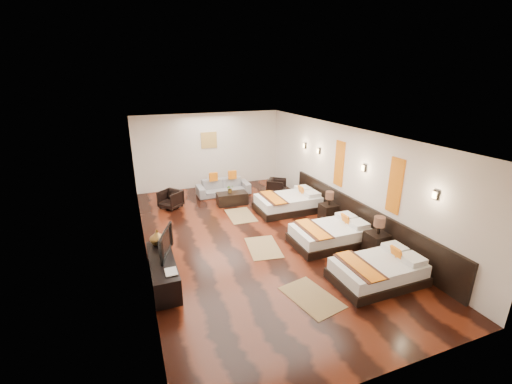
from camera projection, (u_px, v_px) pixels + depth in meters
name	position (u px, v px, depth m)	size (l,w,h in m)	color
floor	(254.00, 237.00, 8.97)	(5.50, 9.50, 0.01)	black
ceiling	(254.00, 132.00, 8.05)	(5.50, 9.50, 0.01)	white
back_wall	(209.00, 151.00, 12.69)	(5.50, 0.01, 2.80)	silver
left_wall	(140.00, 201.00, 7.57)	(0.01, 9.50, 2.80)	silver
right_wall	(345.00, 176.00, 9.45)	(0.01, 9.50, 2.80)	silver
headboard_panel	(359.00, 218.00, 9.05)	(0.08, 6.60, 0.90)	black
bed_near	(378.00, 271.00, 6.99)	(1.86, 1.17, 0.71)	black
bed_mid	(330.00, 234.00, 8.57)	(1.92, 1.21, 0.73)	black
bed_far	(289.00, 203.00, 10.67)	(2.00, 1.26, 0.76)	black
nightstand_a	(377.00, 241.00, 8.05)	(0.48, 0.48, 0.96)	black
nightstand_b	(328.00, 210.00, 9.92)	(0.46, 0.46, 0.90)	black
jute_mat_near	(311.00, 297.00, 6.53)	(0.75, 1.20, 0.01)	olive
jute_mat_mid	(263.00, 247.00, 8.42)	(0.75, 1.20, 0.01)	olive
jute_mat_far	(241.00, 215.00, 10.35)	(0.75, 1.20, 0.01)	olive
tv_console	(163.00, 271.00, 6.93)	(0.50, 1.80, 0.55)	black
tv	(162.00, 243.00, 6.93)	(0.94, 0.12, 0.54)	black
book	(165.00, 273.00, 6.33)	(0.22, 0.30, 0.03)	black
figurine	(157.00, 237.00, 7.39)	(0.33, 0.33, 0.35)	brown
sofa	(223.00, 187.00, 12.11)	(1.89, 0.74, 0.55)	gray
armchair_left	(171.00, 199.00, 10.88)	(0.62, 0.64, 0.58)	black
armchair_right	(277.00, 186.00, 12.16)	(0.60, 0.62, 0.56)	black
coffee_table	(232.00, 198.00, 11.21)	(1.00, 0.50, 0.40)	black
table_plant	(230.00, 189.00, 11.15)	(0.24, 0.20, 0.26)	#28551C
orange_panel_a	(395.00, 186.00, 7.67)	(0.04, 0.40, 1.30)	#D86014
orange_panel_b	(339.00, 164.00, 9.61)	(0.04, 0.40, 1.30)	#D86014
sconce_near	(435.00, 195.00, 6.65)	(0.07, 0.12, 0.18)	black
sconce_mid	(364.00, 168.00, 8.58)	(0.07, 0.12, 0.18)	black
sconce_far	(319.00, 151.00, 10.52)	(0.07, 0.12, 0.18)	black
sconce_lounge	(305.00, 146.00, 11.31)	(0.07, 0.12, 0.18)	black
gold_artwork	(209.00, 140.00, 12.54)	(0.60, 0.04, 0.60)	#AD873F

